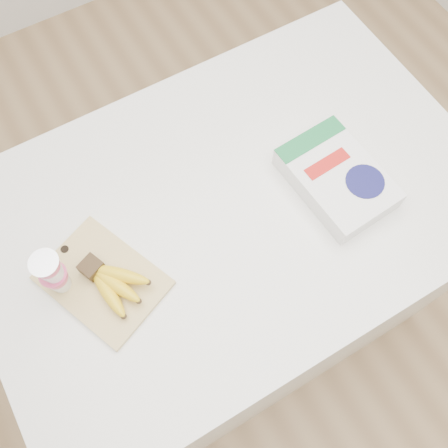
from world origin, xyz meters
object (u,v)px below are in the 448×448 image
cereal_box (337,178)px  table (230,267)px  yogurt_stack (53,273)px  bananas (112,282)px  cutting_board (103,280)px

cereal_box → table: bearing=157.5°
yogurt_stack → cereal_box: yogurt_stack is taller
table → bananas: size_ratio=7.50×
bananas → cereal_box: size_ratio=0.59×
bananas → cutting_board: bearing=124.4°
table → bananas: (-0.36, -0.05, 0.53)m
cereal_box → cutting_board: bearing=170.9°
yogurt_stack → cereal_box: 0.72m
cutting_board → bananas: size_ratio=1.58×
bananas → yogurt_stack: 0.13m
table → cutting_board: bearing=-175.9°
table → cereal_box: bearing=-19.1°
bananas → yogurt_stack: bearing=149.3°
cutting_board → bananas: (0.02, -0.03, 0.03)m
cutting_board → bananas: bananas is taller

